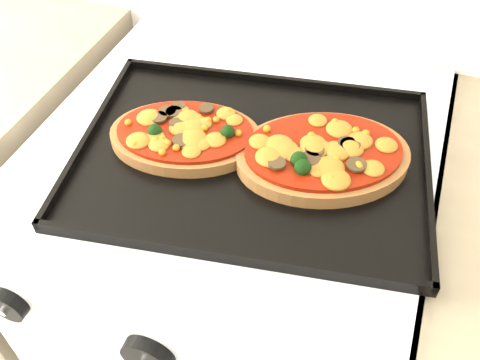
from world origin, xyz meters
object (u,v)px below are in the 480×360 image
at_px(pizza_left, 185,134).
at_px(pizza_right, 323,154).
at_px(baking_tray, 252,155).
at_px(stove, 238,297).

bearing_deg(pizza_left, pizza_right, 7.89).
distance_m(pizza_left, pizza_right, 0.20).
bearing_deg(baking_tray, pizza_left, 174.35).
height_order(pizza_left, pizza_right, pizza_right).
bearing_deg(stove, pizza_left, -145.29).
relative_size(stove, baking_tray, 1.86).
xyz_separation_m(baking_tray, pizza_left, (-0.10, -0.01, 0.01)).
height_order(baking_tray, pizza_right, pizza_right).
xyz_separation_m(pizza_left, pizza_right, (0.20, 0.03, 0.00)).
height_order(stove, baking_tray, baking_tray).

